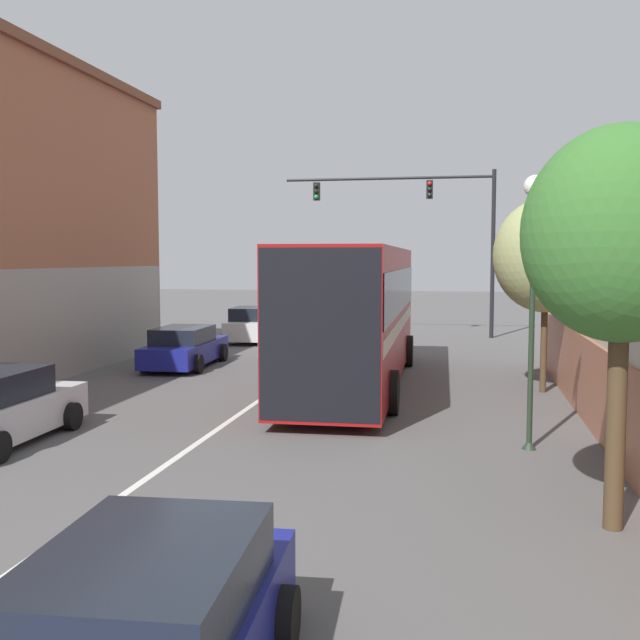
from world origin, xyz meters
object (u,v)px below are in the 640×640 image
Objects in this scene: parked_car_left_near at (185,347)px; street_tree_far at (546,256)px; street_tree_near at (622,236)px; traffic_signal_gantry at (432,217)px; street_lamp at (533,267)px; parked_car_left_mid at (255,325)px; bus at (356,309)px.

parked_car_left_near is 0.91× the size of street_tree_far.
parked_car_left_near is 0.89× the size of street_tree_near.
traffic_signal_gantry reaches higher than street_lamp.
parked_car_left_near is 7.59m from parked_car_left_mid.
traffic_signal_gantry is at bearing 98.08° from street_tree_near.
street_tree_far is at bearing 89.19° from street_tree_near.
traffic_signal_gantry reaches higher than bus.
street_tree_near is at bearing -142.47° from parked_car_left_near.
street_lamp reaches higher than parked_car_left_mid.
street_tree_near is (10.52, -20.32, 3.06)m from parked_car_left_mid.
bus is 6.54m from parked_car_left_near.
parked_car_left_near is 16.92m from street_tree_near.
bus is at bearing 177.58° from street_tree_far.
parked_car_left_mid is 15.05m from street_tree_far.
street_tree_near reaches higher than street_lamp.
traffic_signal_gantry is 1.88× the size of street_lamp.
bus is 7.64m from street_lamp.
street_tree_near reaches higher than parked_car_left_near.
traffic_signal_gantry is (7.18, 3.24, 4.63)m from parked_car_left_mid.
traffic_signal_gantry is at bearing -7.69° from bus.
traffic_signal_gantry is 23.84m from street_tree_near.
street_lamp is (9.81, -16.35, 2.62)m from parked_car_left_mid.
bus is 13.72m from traffic_signal_gantry.
bus is 2.40× the size of street_tree_near.
parked_car_left_mid is 0.46× the size of traffic_signal_gantry.
bus is at bearing 122.85° from street_lamp.
traffic_signal_gantry reaches higher than parked_car_left_near.
parked_car_left_near is at bearing 174.51° from parked_car_left_mid.
bus is at bearing 115.00° from street_tree_near.
street_tree_near is at bearing -90.81° from street_tree_far.
street_tree_near is (4.80, -10.30, 1.65)m from bus.
street_tree_far is at bearing -75.49° from traffic_signal_gantry.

